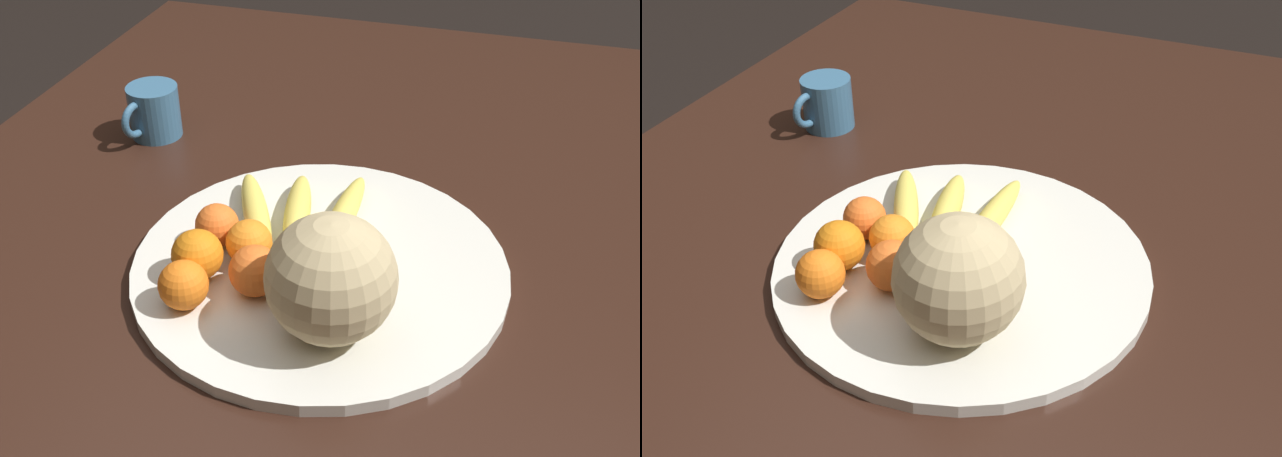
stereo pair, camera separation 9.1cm
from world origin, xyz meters
TOP-DOWN VIEW (x-y plane):
  - kitchen_table at (0.00, 0.00)m, footprint 1.61×1.16m
  - fruit_bowl at (0.07, 0.05)m, footprint 0.47×0.47m
  - melon at (0.18, 0.10)m, footprint 0.14×0.14m
  - banana_bunch at (0.01, 0.00)m, footprint 0.22×0.19m
  - orange_front_left at (0.07, -0.09)m, footprint 0.06×0.06m
  - orange_front_right at (0.14, -0.01)m, footprint 0.06×0.06m
  - orange_mid_center at (0.19, -0.08)m, footprint 0.06×0.06m
  - orange_back_left at (0.14, -0.08)m, footprint 0.06×0.06m
  - orange_back_right at (0.08, 0.07)m, footprint 0.07×0.07m
  - orange_top_small at (0.09, -0.03)m, footprint 0.06×0.06m
  - ceramic_mug at (-0.20, -0.31)m, footprint 0.12×0.08m

SIDE VIEW (x-z plane):
  - kitchen_table at x=0.00m, z-range 0.29..1.01m
  - fruit_bowl at x=0.07m, z-range 0.72..0.74m
  - banana_bunch at x=0.01m, z-range 0.74..0.78m
  - ceramic_mug at x=-0.20m, z-range 0.72..0.81m
  - orange_front_left at x=0.07m, z-range 0.74..0.80m
  - orange_top_small at x=0.09m, z-range 0.74..0.80m
  - orange_mid_center at x=0.19m, z-range 0.74..0.80m
  - orange_front_right at x=0.14m, z-range 0.74..0.80m
  - orange_back_left at x=0.14m, z-range 0.74..0.80m
  - orange_back_right at x=0.08m, z-range 0.74..0.81m
  - melon at x=0.18m, z-range 0.74..0.89m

